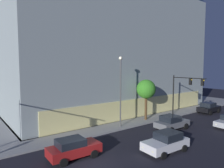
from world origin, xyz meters
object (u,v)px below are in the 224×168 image
traffic_light_far_corner (185,87)px  car_red (73,148)px  modern_building (88,49)px  car_black (209,108)px  car_grey (171,122)px  car_white (166,142)px  street_lamp_sidewalk (121,83)px  sidewalk_tree (146,90)px

traffic_light_far_corner → car_red: traffic_light_far_corner is taller
modern_building → car_black: 24.22m
car_red → car_grey: size_ratio=0.99×
traffic_light_far_corner → car_white: (-11.82, -6.08, -3.62)m
traffic_light_far_corner → street_lamp_sidewalk: (-10.54, 1.75, 0.95)m
street_lamp_sidewalk → traffic_light_far_corner: bearing=-9.5°
modern_building → traffic_light_far_corner: (4.80, -18.83, -6.33)m
car_grey → car_black: car_black is taller
car_black → car_white: bearing=-162.7°
street_lamp_sidewalk → car_grey: bearing=-43.7°
street_lamp_sidewalk → modern_building: bearing=71.4°
car_black → traffic_light_far_corner: bearing=173.6°
modern_building → street_lamp_sidewalk: 18.80m
traffic_light_far_corner → street_lamp_sidewalk: bearing=170.5°
traffic_light_far_corner → car_grey: 7.56m
modern_building → traffic_light_far_corner: bearing=-75.7°
car_white → car_black: car_black is taller
modern_building → car_black: bearing=-61.8°
car_black → car_grey: bearing=-171.5°
car_red → car_black: bearing=4.1°
traffic_light_far_corner → car_red: 19.38m
modern_building → car_red: modern_building is taller
car_grey → car_black: bearing=8.5°
traffic_light_far_corner → car_grey: (-6.18, -2.41, -3.62)m
car_red → car_black: car_black is taller
traffic_light_far_corner → street_lamp_sidewalk: size_ratio=0.70×
modern_building → sidewalk_tree: size_ratio=6.10×
modern_building → sidewalk_tree: (-0.87, -16.62, -6.51)m
sidewalk_tree → car_white: sidewalk_tree is taller
sidewalk_tree → car_black: sidewalk_tree is taller
traffic_light_far_corner → car_red: size_ratio=1.38×
car_grey → modern_building: bearing=86.3°
sidewalk_tree → car_white: (-6.16, -8.28, -3.44)m
traffic_light_far_corner → modern_building: bearing=104.3°
car_red → car_white: (7.06, -3.66, 0.00)m
traffic_light_far_corner → car_black: traffic_light_far_corner is taller
street_lamp_sidewalk → car_red: (-8.35, -4.17, -4.57)m
modern_building → car_red: 27.36m
traffic_light_far_corner → street_lamp_sidewalk: street_lamp_sidewalk is taller
car_black → modern_building: bearing=118.2°
traffic_light_far_corner → sidewalk_tree: bearing=158.7°
modern_building → traffic_light_far_corner: 20.43m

